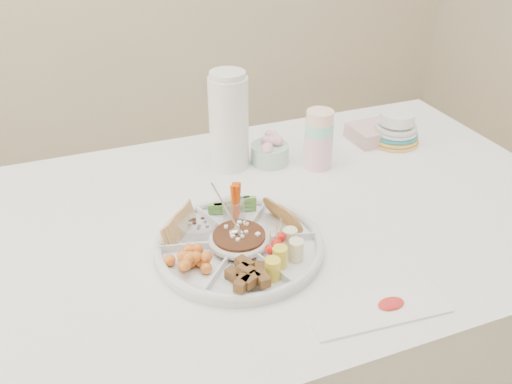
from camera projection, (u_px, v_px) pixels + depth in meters
name	position (u px, v px, depth m)	size (l,w,h in m)	color
dining_table	(287.00, 316.00, 1.59)	(1.52, 1.02, 0.76)	white
chair	(511.00, 172.00, 2.07)	(0.42, 0.42, 1.01)	brown
party_tray	(239.00, 243.00, 1.23)	(0.38, 0.38, 0.04)	white
bean_dip	(239.00, 240.00, 1.23)	(0.12, 0.12, 0.04)	#3A180C
tortillas	(283.00, 215.00, 1.29)	(0.10, 0.10, 0.06)	#B68147
carrot_cucumber	(232.00, 197.00, 1.32)	(0.11, 0.11, 0.10)	#D64407
pita_raisins	(188.00, 223.00, 1.26)	(0.12, 0.12, 0.06)	#EDC560
cherries	(190.00, 260.00, 1.15)	(0.11, 0.11, 0.05)	orange
granola_chunks	(247.00, 275.00, 1.11)	(0.10, 0.10, 0.04)	brown
banana_tomato	(294.00, 242.00, 1.17)	(0.11, 0.11, 0.09)	#FFD776
cup_stack	(319.00, 130.00, 1.53)	(0.08, 0.08, 0.23)	silver
thermos	(229.00, 120.00, 1.52)	(0.11, 0.11, 0.29)	white
flower_bowl	(270.00, 149.00, 1.59)	(0.11, 0.11, 0.08)	#9EE1C5
napkin_stack	(373.00, 133.00, 1.73)	(0.14, 0.12, 0.05)	beige
plate_stack	(396.00, 128.00, 1.70)	(0.15, 0.15, 0.10)	#F8BD5D
placemat	(378.00, 310.00, 1.07)	(0.29, 0.10, 0.01)	white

